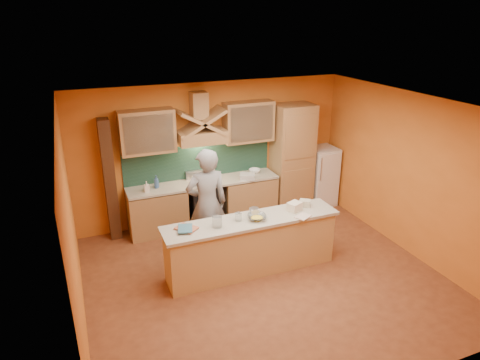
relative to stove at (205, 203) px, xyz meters
name	(u,v)px	position (x,y,z in m)	size (l,w,h in m)	color
floor	(264,278)	(0.30, -2.20, -0.45)	(5.50, 5.00, 0.01)	brown
ceiling	(268,107)	(0.30, -2.20, 2.35)	(5.50, 5.00, 0.01)	white
wall_back	(213,152)	(0.30, 0.30, 0.95)	(5.50, 0.02, 2.80)	orange
wall_front	(374,294)	(0.30, -4.70, 0.95)	(5.50, 0.02, 2.80)	orange
wall_left	(72,232)	(-2.45, -2.20, 0.95)	(0.02, 5.00, 2.80)	orange
wall_right	(410,175)	(3.05, -2.20, 0.95)	(0.02, 5.00, 2.80)	orange
base_cabinet_left	(158,212)	(-0.95, 0.00, -0.02)	(1.10, 0.60, 0.86)	#B28251
base_cabinet_right	(248,197)	(0.95, 0.00, -0.02)	(1.10, 0.60, 0.86)	#B28251
counter_top	(204,183)	(0.00, 0.00, 0.45)	(3.00, 0.62, 0.04)	#B3AA98
stove	(205,203)	(0.00, 0.00, 0.00)	(0.60, 0.58, 0.90)	black
backsplash	(199,161)	(0.00, 0.28, 0.80)	(3.00, 0.03, 0.70)	#1A3B2F
range_hood	(202,137)	(0.00, 0.05, 1.37)	(0.92, 0.50, 0.24)	#B28251
hood_chimney	(199,105)	(0.00, 0.15, 1.95)	(0.30, 0.30, 0.50)	#B28251
upper_cabinet_left	(147,132)	(-1.00, 0.12, 1.55)	(1.00, 0.35, 0.80)	#B28251
upper_cabinet_right	(248,122)	(1.00, 0.12, 1.55)	(1.00, 0.35, 0.80)	#B28251
pantry_column	(292,159)	(1.95, 0.00, 0.70)	(0.80, 0.60, 2.30)	#B28251
fridge	(321,176)	(2.70, 0.00, 0.20)	(0.58, 0.60, 1.30)	white
trim_column_left	(110,180)	(-1.75, 0.15, 0.70)	(0.20, 0.30, 2.30)	#472816
island_body	(251,247)	(0.20, -1.90, -0.01)	(2.80, 0.55, 0.88)	tan
island_top	(252,220)	(0.20, -1.90, 0.47)	(2.90, 0.62, 0.05)	#B3AA98
person	(207,204)	(-0.32, -1.18, 0.54)	(0.72, 0.47, 1.97)	gray
pot_large	(199,182)	(-0.14, -0.13, 0.53)	(0.23, 0.23, 0.17)	silver
pot_small	(210,177)	(0.14, 0.06, 0.52)	(0.18, 0.18, 0.14)	#B7B7BE
soap_bottle_a	(147,187)	(-1.13, -0.09, 0.57)	(0.09, 0.09, 0.20)	white
soap_bottle_b	(156,182)	(-0.92, 0.03, 0.60)	(0.10, 0.10, 0.25)	#365A95
bowl_back	(255,171)	(1.13, 0.08, 0.51)	(0.24, 0.24, 0.08)	white
dish_rack	(247,177)	(0.85, -0.19, 0.52)	(0.29, 0.23, 0.10)	silver
book_lower	(182,232)	(-0.95, -1.91, 0.51)	(0.24, 0.32, 0.03)	#C16545
book_upper	(178,229)	(-0.99, -1.84, 0.53)	(0.22, 0.29, 0.02)	#3C6C84
jar_large	(217,222)	(-0.40, -1.95, 0.58)	(0.15, 0.15, 0.17)	silver
jar_small	(238,217)	(-0.02, -1.87, 0.56)	(0.11, 0.11, 0.13)	white
kitchen_scale	(254,212)	(0.30, -1.77, 0.55)	(0.13, 0.13, 0.11)	silver
mixing_bowl	(257,217)	(0.27, -1.94, 0.53)	(0.29, 0.29, 0.07)	white
cloth	(303,217)	(0.99, -2.14, 0.50)	(0.25, 0.18, 0.02)	beige
grocery_bag_a	(295,206)	(0.99, -1.87, 0.57)	(0.22, 0.18, 0.14)	beige
grocery_bag_b	(305,203)	(1.23, -1.79, 0.55)	(0.18, 0.14, 0.11)	beige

